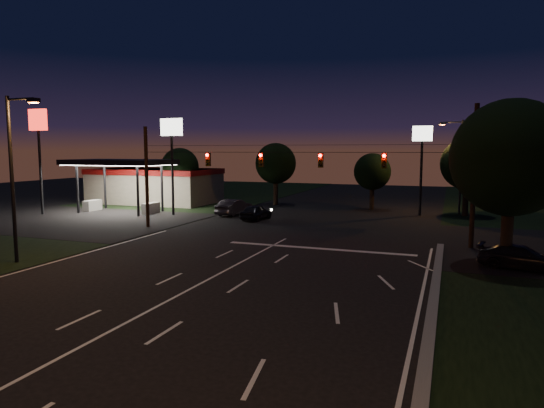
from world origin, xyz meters
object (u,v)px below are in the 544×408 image
at_px(car_oncoming_a, 256,212).
at_px(car_oncoming_b, 234,207).
at_px(tree_right_near, 511,159).
at_px(car_cross, 521,257).
at_px(utility_pole_right, 471,248).

distance_m(car_oncoming_a, car_oncoming_b, 3.89).
height_order(tree_right_near, car_cross, tree_right_near).
relative_size(tree_right_near, car_oncoming_b, 1.92).
height_order(utility_pole_right, car_oncoming_b, utility_pole_right).
bearing_deg(car_cross, utility_pole_right, 35.28).
height_order(utility_pole_right, car_oncoming_a, utility_pole_right).
bearing_deg(car_oncoming_b, car_cross, 153.56).
bearing_deg(car_cross, tree_right_near, 88.12).
bearing_deg(car_oncoming_a, utility_pole_right, 162.06).
relative_size(car_oncoming_a, car_oncoming_b, 0.87).
height_order(utility_pole_right, car_cross, utility_pole_right).
xyz_separation_m(tree_right_near, car_cross, (0.72, -0.17, -5.06)).
height_order(car_oncoming_a, car_oncoming_b, car_oncoming_b).
relative_size(car_oncoming_b, car_cross, 1.07).
relative_size(utility_pole_right, tree_right_near, 1.03).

